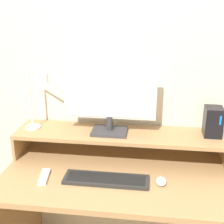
# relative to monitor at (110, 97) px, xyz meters

# --- Properties ---
(wall_back) EXTENTS (6.00, 0.05, 2.50)m
(wall_back) POSITION_rel_monitor_xyz_m (0.06, 0.18, 0.15)
(wall_back) COLOR beige
(wall_back) RESTS_ON ground_plane
(desk) EXTENTS (1.22, 0.66, 0.73)m
(desk) POSITION_rel_monitor_xyz_m (0.06, -0.19, -0.58)
(desk) COLOR #A87F51
(desk) RESTS_ON ground_plane
(monitor_shelf) EXTENTS (1.22, 0.27, 0.16)m
(monitor_shelf) POSITION_rel_monitor_xyz_m (0.06, 0.01, -0.24)
(monitor_shelf) COLOR #A87F51
(monitor_shelf) RESTS_ON desk
(monitor) EXTENTS (0.52, 0.16, 0.39)m
(monitor) POSITION_rel_monitor_xyz_m (0.00, 0.00, 0.00)
(monitor) COLOR #38383D
(monitor) RESTS_ON monitor_shelf
(desk_lamp) EXTENTS (0.19, 0.15, 0.36)m
(desk_lamp) POSITION_rel_monitor_xyz_m (-0.41, -0.03, -0.02)
(desk_lamp) COLOR silver
(desk_lamp) RESTS_ON monitor_shelf
(router_dock) EXTENTS (0.10, 0.11, 0.17)m
(router_dock) POSITION_rel_monitor_xyz_m (0.58, 0.04, -0.13)
(router_dock) COLOR black
(router_dock) RESTS_ON monitor_shelf
(keyboard) EXTENTS (0.44, 0.13, 0.02)m
(keyboard) POSITION_rel_monitor_xyz_m (0.02, -0.27, -0.36)
(keyboard) COLOR #282828
(keyboard) RESTS_ON desk
(mouse) EXTENTS (0.05, 0.08, 0.03)m
(mouse) POSITION_rel_monitor_xyz_m (0.30, -0.26, -0.36)
(mouse) COLOR white
(mouse) RESTS_ON desk
(remote_control) EXTENTS (0.06, 0.15, 0.02)m
(remote_control) POSITION_rel_monitor_xyz_m (-0.31, -0.29, -0.36)
(remote_control) COLOR white
(remote_control) RESTS_ON desk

